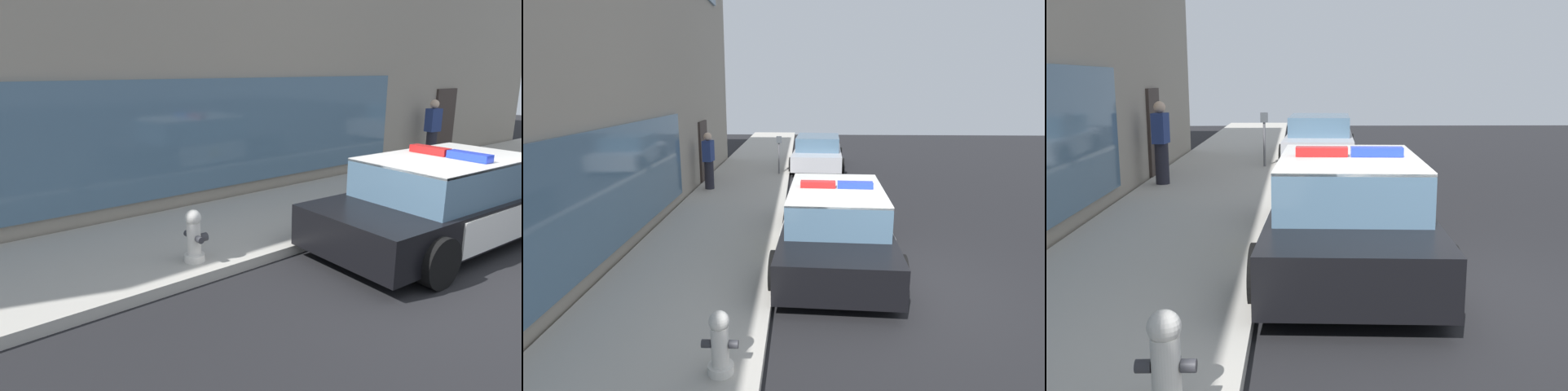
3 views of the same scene
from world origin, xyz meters
TOP-DOWN VIEW (x-y plane):
  - ground at (0.00, 0.00)m, footprint 48.00×48.00m
  - sidewalk at (0.00, 3.37)m, footprint 48.00×2.80m
  - police_cruiser at (1.43, 0.91)m, footprint 5.10×2.28m
  - fire_hydrant at (-2.33, 2.41)m, footprint 0.34×0.39m
  - pedestrian_on_sidewalk at (6.42, 4.34)m, footprint 0.43×0.30m

SIDE VIEW (x-z plane):
  - ground at x=0.00m, z-range 0.00..0.00m
  - sidewalk at x=0.00m, z-range 0.00..0.15m
  - fire_hydrant at x=-2.33m, z-range 0.14..0.86m
  - police_cruiser at x=1.43m, z-range -0.07..1.43m
  - pedestrian_on_sidewalk at x=6.42m, z-range 0.16..1.87m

